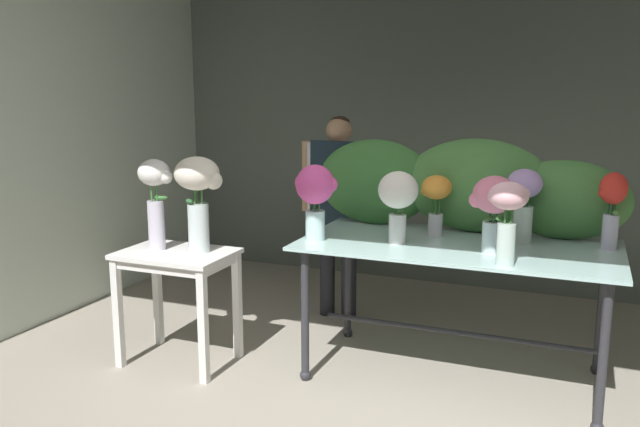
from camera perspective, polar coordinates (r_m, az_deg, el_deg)
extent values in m
plane|color=#9E9384|center=(4.67, 7.77, -12.04)|extent=(8.01, 8.01, 0.00)
cube|color=slate|center=(6.10, 12.40, 6.24)|extent=(5.73, 0.12, 2.68)
cube|color=silver|center=(5.73, -20.93, 5.48)|extent=(0.12, 3.76, 2.68)
cube|color=silver|center=(4.10, 11.89, -2.71)|extent=(1.90, 0.99, 0.02)
cylinder|color=#2D2D33|center=(4.10, -1.31, -8.86)|extent=(0.05, 0.05, 0.85)
sphere|color=#2D2D33|center=(4.25, -1.29, -13.89)|extent=(0.07, 0.07, 0.07)
cylinder|color=#2D2D33|center=(3.80, 23.44, -11.43)|extent=(0.05, 0.05, 0.85)
sphere|color=#2D2D33|center=(3.97, 22.99, -16.75)|extent=(0.07, 0.07, 0.07)
cylinder|color=#2D2D33|center=(4.80, 2.47, -5.88)|extent=(0.05, 0.05, 0.85)
sphere|color=#2D2D33|center=(4.93, 2.43, -10.29)|extent=(0.07, 0.07, 0.07)
cylinder|color=#2D2D33|center=(4.55, 23.28, -7.75)|extent=(0.05, 0.05, 0.85)
sphere|color=#2D2D33|center=(4.69, 22.90, -12.35)|extent=(0.07, 0.07, 0.07)
cylinder|color=#2D2D33|center=(4.27, 11.58, -10.09)|extent=(1.70, 0.03, 0.03)
cube|color=white|center=(4.37, -12.41, -3.44)|extent=(0.73, 0.51, 0.03)
cube|color=white|center=(4.38, -12.39, -4.01)|extent=(0.67, 0.45, 0.06)
cube|color=white|center=(4.50, -17.19, -8.31)|extent=(0.05, 0.05, 0.73)
cube|color=white|center=(4.14, -10.14, -9.70)|extent=(0.05, 0.05, 0.73)
cube|color=white|center=(4.82, -13.97, -6.85)|extent=(0.05, 0.05, 0.73)
cube|color=white|center=(4.49, -7.21, -7.97)|extent=(0.05, 0.05, 0.73)
cylinder|color=#232328|center=(5.26, 0.65, -4.55)|extent=(0.12, 0.12, 0.82)
cylinder|color=#232328|center=(5.20, 2.55, -4.75)|extent=(0.12, 0.12, 0.82)
cube|color=silver|center=(5.09, 1.63, 2.95)|extent=(0.43, 0.22, 0.58)
cube|color=#192833|center=(4.99, 1.17, 2.33)|extent=(0.37, 0.02, 0.70)
cylinder|color=tan|center=(5.18, -1.09, 3.27)|extent=(0.09, 0.09, 0.55)
cylinder|color=tan|center=(5.00, 4.45, 2.96)|extent=(0.09, 0.09, 0.55)
sphere|color=tan|center=(5.05, 1.66, 7.23)|extent=(0.20, 0.20, 0.20)
ellipsoid|color=black|center=(5.06, 1.74, 7.98)|extent=(0.15, 0.15, 0.09)
ellipsoid|color=#387033|center=(4.56, 4.81, 2.75)|extent=(0.83, 0.21, 0.59)
ellipsoid|color=#477F3D|center=(4.40, 13.50, 2.36)|extent=(0.97, 0.30, 0.62)
ellipsoid|color=#477F3D|center=(4.36, 20.50, 1.12)|extent=(0.80, 0.26, 0.50)
cylinder|color=silver|center=(3.92, 14.80, -1.99)|extent=(0.12, 0.12, 0.18)
cylinder|color=#9EBCB2|center=(3.93, 14.76, -2.71)|extent=(0.11, 0.11, 0.08)
cylinder|color=#28562D|center=(3.90, 15.09, -1.28)|extent=(0.01, 0.01, 0.26)
cylinder|color=#28562D|center=(3.93, 14.87, -1.18)|extent=(0.01, 0.01, 0.26)
cylinder|color=#28562D|center=(3.90, 14.56, -1.25)|extent=(0.01, 0.01, 0.26)
cylinder|color=#28562D|center=(3.88, 14.86, -1.35)|extent=(0.01, 0.01, 0.26)
ellipsoid|color=pink|center=(3.87, 14.98, 1.59)|extent=(0.25, 0.25, 0.22)
sphere|color=pink|center=(3.86, 13.52, 1.18)|extent=(0.09, 0.09, 0.09)
sphere|color=pink|center=(3.85, 16.01, 1.91)|extent=(0.09, 0.09, 0.09)
ellipsoid|color=#477F3D|center=(3.89, 14.87, -0.41)|extent=(0.10, 0.09, 0.03)
cylinder|color=silver|center=(4.09, -0.43, -1.04)|extent=(0.12, 0.12, 0.19)
cylinder|color=#9EBCB2|center=(4.10, -0.42, -1.75)|extent=(0.11, 0.11, 0.08)
cylinder|color=#387033|center=(4.07, -0.09, -0.38)|extent=(0.01, 0.01, 0.27)
cylinder|color=#387033|center=(4.10, -0.39, -0.27)|extent=(0.01, 0.01, 0.27)
cylinder|color=#387033|center=(4.09, -0.81, -0.31)|extent=(0.01, 0.01, 0.27)
cylinder|color=#387033|center=(4.05, -0.48, -0.42)|extent=(0.01, 0.01, 0.27)
ellipsoid|color=#E54C9E|center=(4.04, -0.43, 2.55)|extent=(0.24, 0.24, 0.25)
sphere|color=#E54C9E|center=(4.05, -1.45, 2.73)|extent=(0.11, 0.11, 0.11)
sphere|color=#E54C9E|center=(4.03, 0.82, 2.55)|extent=(0.10, 0.10, 0.10)
cylinder|color=silver|center=(4.19, 17.21, -0.94)|extent=(0.12, 0.12, 0.23)
cylinder|color=#9EBCB2|center=(4.20, 17.16, -1.80)|extent=(0.11, 0.11, 0.10)
cylinder|color=#28562D|center=(4.18, 17.55, -0.32)|extent=(0.01, 0.01, 0.31)
cylinder|color=#28562D|center=(4.21, 17.27, -0.22)|extent=(0.01, 0.01, 0.31)
cylinder|color=#28562D|center=(4.18, 16.86, -0.26)|extent=(0.01, 0.01, 0.31)
cylinder|color=#28562D|center=(4.15, 17.24, -0.36)|extent=(0.01, 0.01, 0.31)
ellipsoid|color=#B28ED1|center=(4.15, 17.40, 2.51)|extent=(0.21, 0.21, 0.18)
ellipsoid|color=#477F3D|center=(4.16, 16.86, 0.89)|extent=(0.11, 0.07, 0.03)
cylinder|color=silver|center=(4.28, 10.02, -0.96)|extent=(0.09, 0.09, 0.14)
cylinder|color=#9EBCB2|center=(4.29, 10.00, -1.49)|extent=(0.09, 0.09, 0.06)
cylinder|color=#2D6028|center=(4.26, 10.33, -0.11)|extent=(0.01, 0.01, 0.26)
cylinder|color=#2D6028|center=(4.29, 10.09, -0.02)|extent=(0.01, 0.01, 0.26)
cylinder|color=#2D6028|center=(4.27, 9.79, -0.05)|extent=(0.01, 0.01, 0.26)
cylinder|color=#2D6028|center=(4.24, 10.04, -0.14)|extent=(0.01, 0.01, 0.26)
ellipsoid|color=orange|center=(4.24, 10.13, 2.26)|extent=(0.19, 0.19, 0.16)
sphere|color=orange|center=(4.26, 9.21, 1.93)|extent=(0.07, 0.07, 0.07)
cylinder|color=silver|center=(4.04, 6.75, -1.32)|extent=(0.11, 0.11, 0.18)
cylinder|color=#9EBCB2|center=(4.05, 6.73, -2.01)|extent=(0.10, 0.10, 0.08)
cylinder|color=#477F3D|center=(4.03, 6.98, -0.68)|extent=(0.01, 0.01, 0.25)
cylinder|color=#477F3D|center=(4.05, 6.91, -0.61)|extent=(0.01, 0.01, 0.25)
cylinder|color=#477F3D|center=(4.04, 6.53, -0.65)|extent=(0.01, 0.01, 0.25)
cylinder|color=#477F3D|center=(4.01, 6.74, -0.72)|extent=(0.01, 0.01, 0.25)
ellipsoid|color=white|center=(4.00, 6.83, 2.06)|extent=(0.24, 0.24, 0.23)
sphere|color=white|center=(4.03, 5.67, 2.28)|extent=(0.07, 0.07, 0.07)
sphere|color=white|center=(3.99, 7.95, 2.03)|extent=(0.06, 0.06, 0.06)
ellipsoid|color=#477F3D|center=(4.05, 6.95, 0.30)|extent=(0.05, 0.10, 0.03)
cylinder|color=silver|center=(4.22, 23.93, -1.47)|extent=(0.09, 0.09, 0.21)
cylinder|color=#9EBCB2|center=(4.23, 23.87, -2.24)|extent=(0.08, 0.08, 0.09)
cylinder|color=#28562D|center=(4.21, 24.21, -0.77)|extent=(0.01, 0.01, 0.30)
cylinder|color=#28562D|center=(4.23, 24.01, -0.70)|extent=(0.01, 0.01, 0.30)
cylinder|color=#28562D|center=(4.21, 23.72, -0.73)|extent=(0.01, 0.01, 0.30)
cylinder|color=#28562D|center=(4.20, 23.96, -0.78)|extent=(0.01, 0.01, 0.30)
ellipsoid|color=red|center=(4.17, 24.21, 2.01)|extent=(0.16, 0.16, 0.19)
sphere|color=red|center=(4.15, 23.51, 1.65)|extent=(0.06, 0.06, 0.06)
ellipsoid|color=#477F3D|center=(4.16, 24.41, 0.08)|extent=(0.06, 0.11, 0.03)
cylinder|color=silver|center=(3.64, 15.88, -2.61)|extent=(0.10, 0.10, 0.23)
cylinder|color=#9EBCB2|center=(3.66, 15.82, -3.59)|extent=(0.09, 0.09, 0.10)
cylinder|color=#2D6028|center=(3.63, 16.24, -1.77)|extent=(0.01, 0.01, 0.32)
cylinder|color=#2D6028|center=(3.64, 15.87, -1.69)|extent=(0.01, 0.01, 0.32)
cylinder|color=#2D6028|center=(3.62, 15.73, -1.76)|extent=(0.01, 0.01, 0.32)
ellipsoid|color=#EFB2BC|center=(3.59, 16.10, 1.49)|extent=(0.21, 0.21, 0.15)
sphere|color=#EFB2BC|center=(3.57, 14.82, 1.41)|extent=(0.06, 0.06, 0.06)
sphere|color=#EFB2BC|center=(3.61, 17.33, 1.61)|extent=(0.07, 0.07, 0.07)
ellipsoid|color=#2D6028|center=(3.65, 15.46, -0.38)|extent=(0.07, 0.11, 0.03)
cylinder|color=silver|center=(4.41, -14.06, -1.00)|extent=(0.11, 0.11, 0.33)
cylinder|color=#9EBCB2|center=(4.43, -14.01, -2.15)|extent=(0.10, 0.10, 0.14)
cylinder|color=#387033|center=(4.39, -13.95, -0.11)|extent=(0.01, 0.01, 0.45)
cylinder|color=#387033|center=(4.42, -14.00, -0.03)|extent=(0.01, 0.01, 0.45)
cylinder|color=#387033|center=(4.38, -14.38, -0.14)|extent=(0.01, 0.01, 0.45)
ellipsoid|color=white|center=(4.36, -14.27, 3.48)|extent=(0.21, 0.21, 0.17)
sphere|color=white|center=(4.42, -14.90, 3.46)|extent=(0.08, 0.08, 0.08)
sphere|color=white|center=(4.31, -13.29, 3.12)|extent=(0.09, 0.09, 0.09)
ellipsoid|color=#387033|center=(4.38, -13.74, 1.36)|extent=(0.11, 0.06, 0.03)
cylinder|color=silver|center=(4.29, -10.52, -1.24)|extent=(0.14, 0.14, 0.32)
cylinder|color=#9EBCB2|center=(4.31, -10.48, -2.40)|extent=(0.12, 0.12, 0.13)
cylinder|color=#387033|center=(4.26, -10.21, -0.36)|extent=(0.01, 0.01, 0.44)
cylinder|color=#387033|center=(4.31, -10.65, -0.25)|extent=(0.01, 0.01, 0.44)
cylinder|color=#387033|center=(4.27, -10.80, -0.35)|extent=(0.01, 0.01, 0.44)
ellipsoid|color=silver|center=(4.23, -10.69, 3.45)|extent=(0.29, 0.29, 0.21)
sphere|color=silver|center=(4.27, -11.54, 3.38)|extent=(0.09, 0.09, 0.09)
sphere|color=silver|center=(4.19, -9.27, 2.85)|extent=(0.11, 0.11, 0.11)
ellipsoid|color=#28562D|center=(4.25, -11.32, 1.06)|extent=(0.10, 0.10, 0.03)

